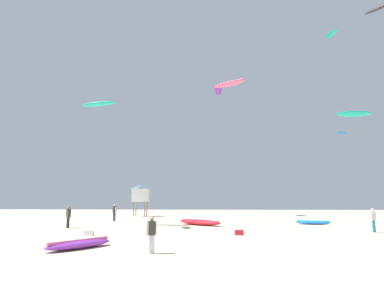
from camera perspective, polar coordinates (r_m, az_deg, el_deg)
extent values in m
plane|color=beige|center=(11.91, -4.44, -20.50)|extent=(120.00, 120.00, 0.00)
cylinder|color=silver|center=(15.55, -6.55, -16.30)|extent=(0.15, 0.15, 0.79)
cylinder|color=silver|center=(15.44, -7.11, -16.34)|extent=(0.15, 0.15, 0.79)
cylinder|color=#2D2D33|center=(15.42, -6.78, -13.78)|extent=(0.36, 0.36, 0.59)
cylinder|color=tan|center=(15.55, -6.14, -13.83)|extent=(0.10, 0.10, 0.54)
cylinder|color=tan|center=(15.29, -7.43, -13.89)|extent=(0.10, 0.10, 0.54)
sphere|color=tan|center=(15.39, -6.75, -12.27)|extent=(0.21, 0.21, 0.21)
cylinder|color=teal|center=(27.71, 28.08, -12.06)|extent=(0.15, 0.15, 0.83)
cylinder|color=teal|center=(27.89, 28.18, -12.02)|extent=(0.15, 0.15, 0.83)
cylinder|color=silver|center=(27.76, 28.02, -10.56)|extent=(0.38, 0.38, 0.62)
cylinder|color=beige|center=(27.54, 27.90, -10.64)|extent=(0.11, 0.11, 0.57)
cylinder|color=beige|center=(27.97, 28.14, -10.58)|extent=(0.11, 0.11, 0.57)
sphere|color=beige|center=(27.74, 27.95, -9.68)|extent=(0.22, 0.22, 0.22)
cylinder|color=navy|center=(37.14, -12.80, -11.81)|extent=(0.16, 0.16, 0.87)
cylinder|color=navy|center=(37.32, -12.95, -11.79)|extent=(0.16, 0.16, 0.87)
cylinder|color=#2D2D33|center=(37.20, -12.84, -10.64)|extent=(0.40, 0.40, 0.65)
cylinder|color=beige|center=(36.99, -12.66, -10.69)|extent=(0.12, 0.12, 0.60)
cylinder|color=beige|center=(37.40, -13.01, -10.66)|extent=(0.12, 0.12, 0.60)
sphere|color=beige|center=(37.19, -12.81, -9.95)|extent=(0.23, 0.23, 0.23)
cylinder|color=#2D2D33|center=(29.95, -19.96, -12.24)|extent=(0.16, 0.16, 0.84)
cylinder|color=#2D2D33|center=(29.77, -20.10, -12.26)|extent=(0.16, 0.16, 0.84)
cylinder|color=#2D2D33|center=(29.82, -19.95, -10.84)|extent=(0.39, 0.39, 0.63)
cylinder|color=#936B4C|center=(30.03, -19.79, -10.88)|extent=(0.11, 0.11, 0.58)
cylinder|color=#936B4C|center=(29.61, -20.13, -10.89)|extent=(0.11, 0.11, 0.58)
sphere|color=#936B4C|center=(29.81, -19.91, -10.00)|extent=(0.23, 0.23, 0.23)
ellipsoid|color=red|center=(31.08, 1.26, -12.92)|extent=(4.51, 4.28, 0.49)
cylinder|color=white|center=(31.06, 1.26, -12.52)|extent=(3.45, 3.17, 0.21)
ellipsoid|color=blue|center=(33.63, 19.57, -12.29)|extent=(3.14, 1.73, 0.34)
cylinder|color=#19B29E|center=(33.62, 19.56, -12.06)|extent=(2.69, 0.97, 0.13)
ellipsoid|color=purple|center=(17.69, -18.33, -15.65)|extent=(2.79, 3.63, 0.39)
cylinder|color=#E5598C|center=(17.67, -18.31, -15.12)|extent=(1.90, 2.92, 0.16)
cylinder|color=#8C704C|center=(47.07, -7.54, -10.69)|extent=(0.14, 0.14, 1.90)
cylinder|color=#8C704C|center=(45.60, -7.90, -10.74)|extent=(0.14, 0.14, 1.90)
cylinder|color=#8C704C|center=(47.37, -9.36, -10.64)|extent=(0.14, 0.14, 1.90)
cylinder|color=#8C704C|center=(45.90, -9.77, -10.69)|extent=(0.14, 0.14, 1.90)
cube|color=white|center=(46.46, -8.59, -8.47)|extent=(2.00, 2.00, 1.70)
pyramid|color=slate|center=(46.48, -8.56, -7.09)|extent=(2.30, 2.30, 0.55)
cube|color=white|center=(23.48, -16.82, -14.07)|extent=(0.56, 0.36, 0.32)
cube|color=red|center=(23.08, 7.89, -14.46)|extent=(0.56, 0.36, 0.32)
ellipsoid|color=#19B29E|center=(43.66, 22.22, 16.64)|extent=(1.17, 2.26, 0.47)
cylinder|color=#E5598C|center=(43.70, 22.21, 16.76)|extent=(0.61, 1.95, 0.10)
ellipsoid|color=#19B29E|center=(42.43, 25.39, 4.58)|extent=(3.91, 1.22, 0.74)
ellipsoid|color=blue|center=(58.22, 23.69, 1.76)|extent=(2.08, 1.55, 0.37)
ellipsoid|color=#E5598C|center=(37.96, 6.24, 9.97)|extent=(3.80, 3.18, 0.46)
cylinder|color=#E5598C|center=(38.02, 6.23, 10.22)|extent=(3.00, 2.23, 0.17)
ellipsoid|color=#19B29E|center=(33.10, -15.36, 6.46)|extent=(3.66, 1.80, 0.35)
ellipsoid|color=purple|center=(50.44, 4.39, 9.02)|extent=(1.77, 4.38, 1.00)
cylinder|color=blue|center=(50.50, 4.39, 9.22)|extent=(0.69, 3.91, 0.19)
ellipsoid|color=#2D2D33|center=(46.49, 29.32, 19.46)|extent=(3.65, 4.12, 0.92)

